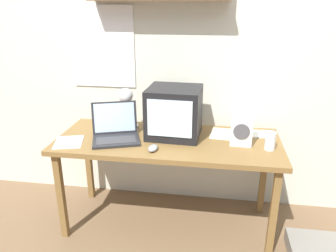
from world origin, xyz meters
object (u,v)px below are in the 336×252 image
corner_desk (168,147)px  loose_paper_near_monitor (69,142)px  juice_glass (270,142)px  space_heater (242,127)px  crt_monitor (174,112)px  computer_mouse (153,148)px  open_notebook (224,134)px  laptop (115,130)px  desk_lamp (127,102)px  printed_handout (253,134)px

corner_desk → loose_paper_near_monitor: size_ratio=6.05×
juice_glass → space_heater: space_heater is taller
crt_monitor → computer_mouse: (-0.10, -0.28, -0.16)m
computer_mouse → open_notebook: 0.58m
corner_desk → computer_mouse: computer_mouse is taller
laptop → desk_lamp: (0.04, 0.19, 0.15)m
desk_lamp → printed_handout: bearing=2.5°
juice_glass → space_heater: (-0.18, 0.06, 0.07)m
juice_glass → corner_desk: bearing=174.3°
corner_desk → printed_handout: size_ratio=5.86×
laptop → crt_monitor: bearing=-2.2°
laptop → loose_paper_near_monitor: size_ratio=1.51×
juice_glass → printed_handout: (-0.08, 0.26, -0.05)m
laptop → desk_lamp: desk_lamp is taller
crt_monitor → loose_paper_near_monitor: 0.76m
open_notebook → laptop: bearing=-165.8°
desk_lamp → computer_mouse: 0.48m
desk_lamp → computer_mouse: bearing=-52.9°
corner_desk → loose_paper_near_monitor: loose_paper_near_monitor is taller
printed_handout → loose_paper_near_monitor: bearing=-164.5°
corner_desk → space_heater: 0.54m
desk_lamp → computer_mouse: size_ratio=2.98×
printed_handout → open_notebook: bearing=-169.8°
laptop → desk_lamp: bearing=59.8°
open_notebook → printed_handout: (0.21, 0.04, 0.00)m
juice_glass → loose_paper_near_monitor: size_ratio=0.47×
crt_monitor → juice_glass: size_ratio=3.16×
laptop → computer_mouse: 0.34m
corner_desk → juice_glass: 0.70m
desk_lamp → space_heater: bearing=-10.9°
crt_monitor → space_heater: size_ratio=1.54×
space_heater → printed_handout: (0.10, 0.20, -0.12)m
juice_glass → computer_mouse: juice_glass is taller
corner_desk → printed_handout: bearing=17.8°
loose_paper_near_monitor → printed_handout: 1.32m
crt_monitor → desk_lamp: (-0.37, 0.07, 0.04)m
printed_handout → space_heater: bearing=-116.8°
juice_glass → loose_paper_near_monitor: (-1.36, -0.09, -0.05)m
laptop → juice_glass: 1.06m
laptop → printed_handout: laptop is taller
corner_desk → computer_mouse: 0.22m
loose_paper_near_monitor → printed_handout: same height
laptop → juice_glass: (1.06, -0.03, -0.01)m
laptop → loose_paper_near_monitor: laptop is taller
space_heater → printed_handout: 0.26m
corner_desk → crt_monitor: size_ratio=4.09×
open_notebook → printed_handout: 0.21m
corner_desk → loose_paper_near_monitor: (-0.67, -0.16, 0.07)m
juice_glass → space_heater: bearing=161.6°
computer_mouse → loose_paper_near_monitor: computer_mouse is taller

